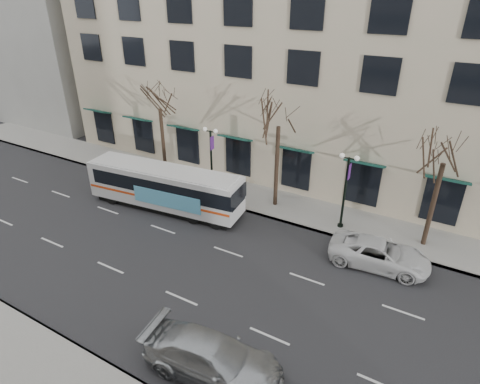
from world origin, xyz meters
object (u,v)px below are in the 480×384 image
Objects in this scene: city_bus at (166,187)px; silver_car at (213,358)px; lamp_post_left at (211,158)px; white_pickup at (379,254)px; tree_far_mid at (279,112)px; lamp_post_right at (345,188)px; tree_far_left at (159,96)px; tree_far_right at (447,147)px.

city_bus is 14.36m from silver_car.
lamp_post_left is at bearing 59.82° from city_bus.
white_pickup is at bearing -2.98° from city_bus.
tree_far_mid is 0.74× the size of city_bus.
lamp_post_left is 13.47m from white_pickup.
tree_far_mid is 1.55× the size of white_pickup.
silver_car is (8.84, -13.37, -2.09)m from lamp_post_left.
city_bus is at bearing -163.16° from lamp_post_right.
tree_far_left is 0.98× the size of tree_far_mid.
tree_far_right reaches higher than city_bus.
tree_far_left reaches higher than white_pickup.
silver_car is at bearing -94.97° from lamp_post_right.
city_bus is (3.45, -4.10, -5.02)m from tree_far_left.
tree_far_right reaches higher than white_pickup.
lamp_post_right reaches higher than white_pickup.
lamp_post_left is at bearing 27.37° from silver_car.
white_pickup is (-1.97, -3.30, -5.66)m from tree_far_right.
lamp_post_right is (-4.99, -0.60, -3.48)m from tree_far_right.
tree_far_right is 15.40m from lamp_post_left.
lamp_post_left reaches higher than silver_car.
lamp_post_right is 0.45× the size of city_bus.
lamp_post_left is 0.94× the size of white_pickup.
tree_far_left is at bearing 123.93° from city_bus.
lamp_post_right is at bearing -11.06° from silver_car.
city_bus is at bearing 88.26° from white_pickup.
tree_far_right is 17.70m from city_bus.
tree_far_right reaches higher than lamp_post_right.
tree_far_mid is at bearing 180.00° from tree_far_right.
tree_far_left is 15.48m from lamp_post_right.
lamp_post_left is 1.00× the size of lamp_post_right.
tree_far_right is 16.25m from silver_car.
tree_far_mid is 1.64× the size of lamp_post_left.
city_bus reaches higher than white_pickup.
tree_far_mid reaches higher than white_pickup.
tree_far_right is at bearing 6.85° from lamp_post_right.
tree_far_mid is at bearing 62.77° from white_pickup.
tree_far_mid is at bearing 0.00° from tree_far_left.
city_bus is 2.09× the size of white_pickup.
tree_far_mid reaches higher than tree_far_right.
tree_far_left is 20.52m from silver_car.
lamp_post_right is at bearing 10.72° from city_bus.
lamp_post_left is at bearing -6.83° from tree_far_left.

